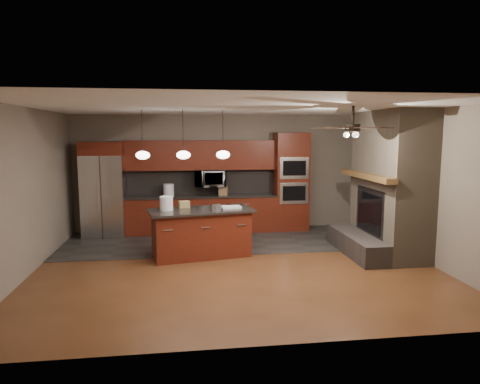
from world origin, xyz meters
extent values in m
plane|color=brown|center=(0.00, 0.00, 0.00)|extent=(7.00, 7.00, 0.00)
cube|color=white|center=(0.00, 0.00, 2.80)|extent=(7.00, 6.00, 0.02)
cube|color=gray|center=(0.00, 3.00, 1.40)|extent=(7.00, 0.02, 2.80)
cube|color=gray|center=(3.50, 0.00, 1.40)|extent=(0.02, 6.00, 2.80)
cube|color=gray|center=(-3.50, 0.00, 1.40)|extent=(0.02, 6.00, 2.80)
cube|color=#2E2C2A|center=(0.00, 1.80, 0.01)|extent=(7.00, 2.40, 0.01)
cube|color=#726552|center=(3.10, 0.40, 1.40)|extent=(0.80, 2.00, 2.80)
cube|color=#433B37|center=(2.45, 0.40, 0.20)|extent=(0.50, 2.00, 0.40)
cube|color=#2D2D30|center=(2.72, 0.40, 0.83)|extent=(0.05, 1.20, 0.95)
cube|color=black|center=(2.70, 0.40, 0.83)|extent=(0.02, 1.00, 0.75)
cube|color=brown|center=(2.60, 0.40, 1.55)|extent=(0.22, 2.10, 0.10)
cube|color=#601B11|center=(-0.48, 2.70, 0.43)|extent=(3.55, 0.60, 0.86)
cube|color=black|center=(-0.48, 2.70, 0.88)|extent=(3.59, 0.64, 0.04)
cube|color=black|center=(-0.48, 2.98, 1.20)|extent=(3.55, 0.03, 0.60)
cube|color=#601B11|center=(-0.48, 2.83, 1.85)|extent=(3.55, 0.35, 0.70)
cube|color=#601B11|center=(1.70, 2.70, 1.19)|extent=(0.80, 0.60, 2.38)
cube|color=silver|center=(1.70, 2.40, 0.95)|extent=(0.70, 0.03, 0.52)
cube|color=black|center=(1.70, 2.38, 0.95)|extent=(0.55, 0.02, 0.35)
cube|color=silver|center=(1.70, 2.40, 1.55)|extent=(0.70, 0.03, 0.52)
cube|color=black|center=(1.70, 2.38, 1.55)|extent=(0.55, 0.02, 0.35)
imported|color=silver|center=(-0.27, 2.75, 1.30)|extent=(0.73, 0.41, 0.50)
cube|color=silver|center=(-2.72, 2.62, 0.94)|extent=(0.94, 0.72, 1.88)
cube|color=#2D2D30|center=(-2.72, 2.26, 0.94)|extent=(0.02, 0.02, 1.86)
cube|color=silver|center=(-2.82, 2.25, 0.99)|extent=(0.03, 0.03, 0.94)
cube|color=silver|center=(-2.62, 2.25, 0.99)|extent=(0.03, 0.03, 0.94)
cube|color=#601B11|center=(-2.72, 2.62, 2.03)|extent=(0.94, 0.72, 0.30)
cube|color=#601B11|center=(-0.59, 0.66, 0.44)|extent=(1.92, 1.07, 0.88)
cube|color=black|center=(-0.59, 0.66, 0.90)|extent=(2.09, 1.24, 0.04)
cylinder|color=white|center=(-1.24, 0.65, 1.05)|extent=(0.32, 0.32, 0.27)
cylinder|color=#B8B9BD|center=(-0.30, 0.49, 0.98)|extent=(0.23, 0.23, 0.12)
cube|color=white|center=(0.01, 0.73, 0.94)|extent=(0.39, 0.29, 0.04)
cube|color=#977E4E|center=(-0.90, 0.90, 0.98)|extent=(0.23, 0.18, 0.13)
cylinder|color=white|center=(-1.26, 2.70, 1.04)|extent=(0.29, 0.29, 0.28)
cube|color=#906D4A|center=(0.03, 2.65, 1.01)|extent=(0.23, 0.21, 0.22)
cylinder|color=black|center=(-1.65, 0.70, 2.41)|extent=(0.01, 0.01, 0.78)
ellipsoid|color=white|center=(-1.65, 0.70, 1.96)|extent=(0.26, 0.26, 0.16)
cylinder|color=black|center=(-0.90, 0.70, 2.41)|extent=(0.01, 0.01, 0.78)
ellipsoid|color=white|center=(-0.90, 0.70, 1.96)|extent=(0.26, 0.26, 0.16)
cylinder|color=black|center=(-0.15, 0.70, 2.41)|extent=(0.01, 0.01, 0.78)
ellipsoid|color=white|center=(-0.15, 0.70, 1.96)|extent=(0.26, 0.26, 0.16)
cylinder|color=black|center=(1.80, -0.80, 2.65)|extent=(0.04, 0.04, 0.30)
cylinder|color=black|center=(1.80, -0.80, 2.45)|extent=(0.24, 0.24, 0.12)
cube|color=#322013|center=(2.18, -0.80, 2.45)|extent=(0.60, 0.12, 0.01)
cube|color=#322013|center=(1.92, -0.44, 2.45)|extent=(0.30, 0.61, 0.01)
cube|color=#322013|center=(1.49, -0.58, 2.45)|extent=(0.56, 0.45, 0.01)
cube|color=#322013|center=(1.49, -1.02, 2.45)|extent=(0.56, 0.45, 0.01)
cube|color=#322013|center=(1.92, -1.16, 2.45)|extent=(0.30, 0.61, 0.01)
camera|label=1|loc=(-0.91, -7.43, 2.36)|focal=32.00mm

